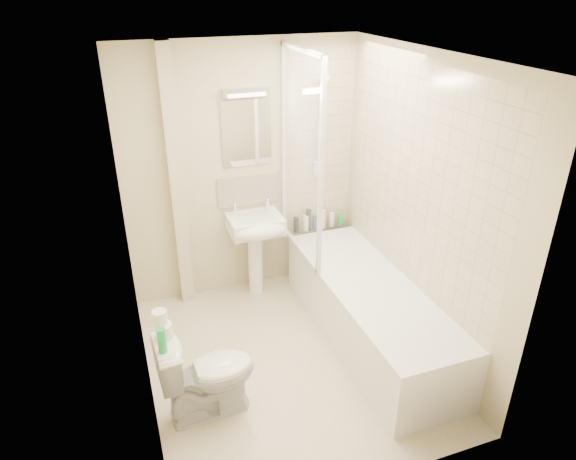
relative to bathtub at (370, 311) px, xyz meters
name	(u,v)px	position (x,y,z in m)	size (l,w,h in m)	color
floor	(288,359)	(-0.75, -0.03, -0.29)	(2.50, 2.50, 0.00)	beige
wall_back	(242,173)	(-0.75, 1.22, 0.91)	(2.20, 0.02, 2.40)	beige
wall_left	(131,255)	(-1.85, -0.03, 0.91)	(0.02, 2.50, 2.40)	beige
wall_right	(419,209)	(0.35, -0.03, 0.91)	(0.02, 2.50, 2.40)	beige
ceiling	(288,56)	(-0.75, -0.03, 2.11)	(2.20, 2.50, 0.02)	white
tile_back	(318,142)	(0.00, 1.21, 1.14)	(0.70, 0.01, 1.75)	beige
tile_right	(419,181)	(0.34, 0.00, 1.14)	(0.01, 2.10, 1.75)	beige
pipe_boxing	(176,184)	(-1.37, 1.16, 0.91)	(0.12, 0.12, 2.40)	beige
splashback	(249,190)	(-0.70, 1.21, 0.74)	(0.60, 0.01, 0.30)	beige
mirror	(247,133)	(-0.70, 1.21, 1.29)	(0.46, 0.01, 0.60)	white
strip_light	(246,92)	(-0.70, 1.18, 1.66)	(0.42, 0.07, 0.07)	silver
bathtub	(370,311)	(0.00, 0.00, 0.00)	(0.70, 2.10, 0.55)	white
shower_screen	(300,158)	(-0.35, 0.77, 1.16)	(0.04, 0.92, 1.80)	white
shower_fixture	(320,131)	(0.00, 1.16, 1.26)	(0.10, 0.16, 0.99)	white
pedestal_sink	(257,234)	(-0.70, 0.98, 0.38)	(0.49, 0.46, 0.95)	white
bottle_black_a	(296,225)	(-0.25, 1.13, 0.34)	(0.05, 0.05, 0.15)	black
bottle_white_a	(306,223)	(-0.14, 1.13, 0.34)	(0.06, 0.06, 0.17)	white
bottle_black_b	(308,220)	(-0.12, 1.13, 0.37)	(0.06, 0.06, 0.22)	black
bottle_blue	(315,223)	(-0.05, 1.13, 0.33)	(0.05, 0.05, 0.14)	navy
bottle_cream	(322,219)	(0.04, 1.13, 0.36)	(0.07, 0.07, 0.19)	beige
bottle_white_b	(332,219)	(0.14, 1.13, 0.34)	(0.05, 0.05, 0.15)	silver
bottle_green	(341,220)	(0.24, 1.13, 0.31)	(0.06, 0.06, 0.10)	green
toilet	(207,373)	(-1.47, -0.35, 0.05)	(0.69, 0.41, 0.68)	white
toilet_roll_lower	(164,331)	(-1.72, -0.29, 0.45)	(0.11, 0.11, 0.10)	white
toilet_roll_upper	(160,317)	(-1.74, -0.27, 0.55)	(0.10, 0.10, 0.10)	white
green_bottle	(162,341)	(-1.75, -0.44, 0.48)	(0.06, 0.06, 0.18)	green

